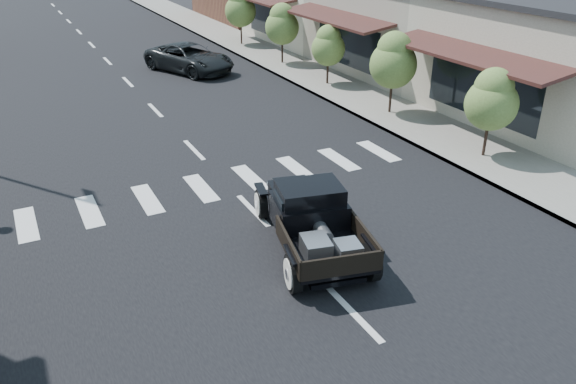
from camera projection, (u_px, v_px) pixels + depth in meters
name	position (u px, v px, depth m)	size (l,w,h in m)	color
ground	(286.00, 245.00, 13.77)	(120.00, 120.00, 0.00)	black
road	(138.00, 92.00, 25.75)	(14.00, 80.00, 0.02)	black
road_markings	(169.00, 125.00, 21.76)	(12.00, 60.00, 0.06)	silver
sidewalk_right	(301.00, 70.00, 29.21)	(3.00, 80.00, 0.15)	gray
storefront_mid	(428.00, 23.00, 29.32)	(10.00, 9.00, 4.50)	#A19787
storefront_far	(338.00, 3.00, 36.51)	(10.00, 9.00, 4.50)	beige
small_tree_a	(490.00, 114.00, 18.00)	(1.68, 1.68, 2.80)	#5A7736
small_tree_b	(392.00, 74.00, 22.07)	(1.85, 1.85, 3.08)	#5A7736
small_tree_c	(328.00, 56.00, 26.10)	(1.57, 1.57, 2.61)	#5A7736
small_tree_d	(282.00, 34.00, 29.82)	(1.79, 1.79, 2.99)	#5A7736
small_tree_e	(241.00, 18.00, 34.30)	(1.89, 1.89, 3.15)	#5A7736
hotrod_pickup	(312.00, 218.00, 13.35)	(2.17, 4.64, 1.61)	black
second_car	(189.00, 58.00, 28.91)	(2.34, 5.08, 1.41)	black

